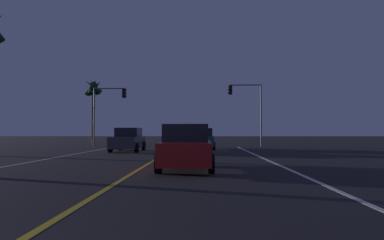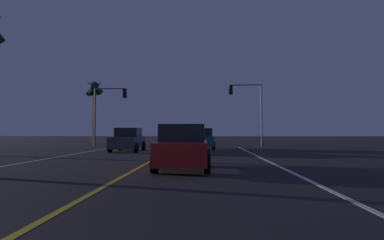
{
  "view_description": "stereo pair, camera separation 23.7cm",
  "coord_description": "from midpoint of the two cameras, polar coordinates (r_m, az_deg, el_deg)",
  "views": [
    {
      "loc": [
        2.39,
        -0.87,
        1.44
      ],
      "look_at": [
        1.57,
        25.8,
        2.37
      ],
      "focal_mm": 30.83,
      "sensor_mm": 36.0,
      "label": 1
    },
    {
      "loc": [
        2.63,
        -0.87,
        1.44
      ],
      "look_at": [
        1.57,
        25.8,
        2.37
      ],
      "focal_mm": 30.83,
      "sensor_mm": 36.0,
      "label": 2
    }
  ],
  "objects": [
    {
      "name": "palm_tree_left_far",
      "position": [
        37.71,
        -16.4,
        4.68
      ],
      "size": [
        2.05,
        2.01,
        7.32
      ],
      "color": "#473826",
      "rests_on": "ground"
    },
    {
      "name": "car_oncoming",
      "position": [
        24.29,
        -10.75,
        -3.41
      ],
      "size": [
        2.02,
        4.3,
        1.7
      ],
      "rotation": [
        0.0,
        0.0,
        -1.57
      ],
      "color": "black",
      "rests_on": "ground"
    },
    {
      "name": "car_ahead_far",
      "position": [
        26.74,
        2.01,
        -3.31
      ],
      "size": [
        2.02,
        4.3,
        1.7
      ],
      "rotation": [
        0.0,
        0.0,
        1.57
      ],
      "color": "black",
      "rests_on": "ground"
    },
    {
      "name": "lane_edge_right",
      "position": [
        13.21,
        16.27,
        -8.15
      ],
      "size": [
        0.16,
        35.74,
        0.01
      ],
      "primitive_type": "cube",
      "color": "silver",
      "rests_on": "ground"
    },
    {
      "name": "lane_center_divider",
      "position": [
        13.07,
        -8.91,
        -8.27
      ],
      "size": [
        0.16,
        35.74,
        0.01
      ],
      "primitive_type": "cube",
      "color": "gold",
      "rests_on": "ground"
    },
    {
      "name": "traffic_light_near_left",
      "position": [
        32.49,
        -13.79,
        2.86
      ],
      "size": [
        3.2,
        0.36,
        5.6
      ],
      "color": "#4C4C51",
      "rests_on": "ground"
    },
    {
      "name": "car_lead_same_lane",
      "position": [
        12.55,
        -0.98,
        -4.81
      ],
      "size": [
        2.02,
        4.3,
        1.7
      ],
      "rotation": [
        0.0,
        0.0,
        1.57
      ],
      "color": "black",
      "rests_on": "ground"
    },
    {
      "name": "traffic_light_near_right",
      "position": [
        31.5,
        9.56,
        3.32
      ],
      "size": [
        3.18,
        0.36,
        5.88
      ],
      "rotation": [
        0.0,
        0.0,
        3.14
      ],
      "color": "#4C4C51",
      "rests_on": "ground"
    }
  ]
}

